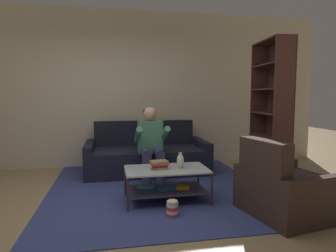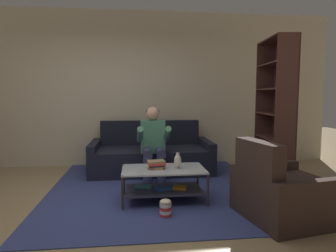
% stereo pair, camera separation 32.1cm
% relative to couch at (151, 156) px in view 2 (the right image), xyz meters
% --- Properties ---
extents(ground, '(16.80, 16.80, 0.00)m').
position_rel_couch_xyz_m(ground, '(-0.64, -1.82, -0.28)').
color(ground, '#9C825B').
extents(back_partition, '(8.40, 0.12, 2.90)m').
position_rel_couch_xyz_m(back_partition, '(-0.64, 0.64, 1.17)').
color(back_partition, beige).
rests_on(back_partition, ground).
extents(couch, '(2.06, 0.99, 0.86)m').
position_rel_couch_xyz_m(couch, '(0.00, 0.00, 0.00)').
color(couch, black).
rests_on(couch, ground).
extents(person_seated_center, '(0.50, 0.58, 1.15)m').
position_rel_couch_xyz_m(person_seated_center, '(0.00, -0.58, 0.35)').
color(person_seated_center, navy).
rests_on(person_seated_center, ground).
extents(coffee_table, '(1.03, 0.59, 0.42)m').
position_rel_couch_xyz_m(coffee_table, '(0.07, -1.50, -0.01)').
color(coffee_table, silver).
rests_on(coffee_table, ground).
extents(area_rug, '(3.00, 3.44, 0.01)m').
position_rel_couch_xyz_m(area_rug, '(0.03, -0.88, -0.27)').
color(area_rug, navy).
rests_on(area_rug, ground).
extents(vase, '(0.09, 0.09, 0.19)m').
position_rel_couch_xyz_m(vase, '(0.25, -1.50, 0.23)').
color(vase, silver).
rests_on(vase, coffee_table).
extents(book_stack, '(0.24, 0.22, 0.10)m').
position_rel_couch_xyz_m(book_stack, '(-0.02, -1.49, 0.18)').
color(book_stack, '#946D46').
rests_on(book_stack, coffee_table).
extents(bookshelf, '(0.38, 0.89, 2.13)m').
position_rel_couch_xyz_m(bookshelf, '(1.78, -1.00, 0.63)').
color(bookshelf, '#482925').
rests_on(bookshelf, ground).
extents(armchair, '(1.03, 1.03, 0.86)m').
position_rel_couch_xyz_m(armchair, '(1.29, -2.19, -0.00)').
color(armchair, '#342521').
rests_on(armchair, ground).
extents(popcorn_tub, '(0.13, 0.13, 0.19)m').
position_rel_couch_xyz_m(popcorn_tub, '(0.04, -2.00, -0.18)').
color(popcorn_tub, red).
rests_on(popcorn_tub, ground).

